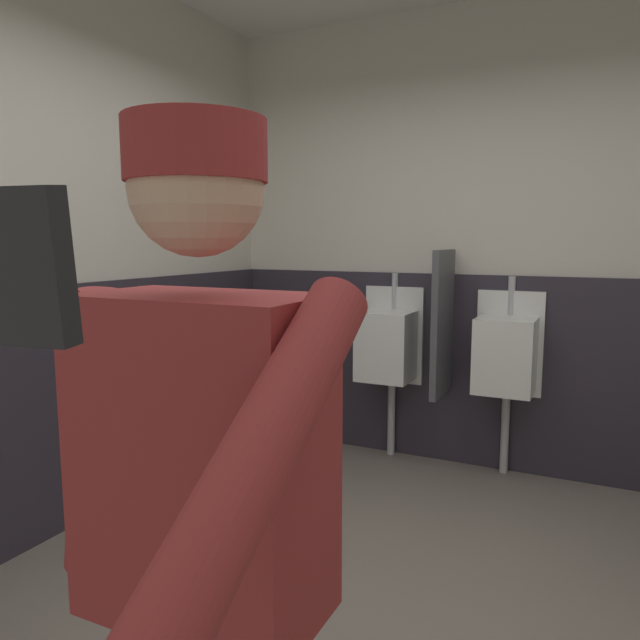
# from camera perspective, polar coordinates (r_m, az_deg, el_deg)

# --- Properties ---
(wall_back) EXTENTS (3.97, 0.12, 2.89)m
(wall_back) POSITION_cam_1_polar(r_m,az_deg,el_deg) (3.95, 15.13, 7.23)
(wall_back) COLOR beige
(wall_back) RESTS_ON ground_plane
(wall_left) EXTENTS (0.12, 4.52, 2.89)m
(wall_left) POSITION_cam_1_polar(r_m,az_deg,el_deg) (3.11, -27.54, 6.58)
(wall_left) COLOR beige
(wall_left) RESTS_ON ground_plane
(wainscot_band_back) EXTENTS (3.37, 0.03, 1.24)m
(wainscot_band_back) POSITION_cam_1_polar(r_m,az_deg,el_deg) (3.97, 14.51, -4.77)
(wainscot_band_back) COLOR #2D2833
(wainscot_band_back) RESTS_ON ground_plane
(wainscot_band_left) EXTENTS (0.03, 3.92, 1.24)m
(wainscot_band_left) POSITION_cam_1_polar(r_m,az_deg,el_deg) (3.16, -25.79, -8.48)
(wainscot_band_left) COLOR #2D2833
(wainscot_band_left) RESTS_ON ground_plane
(urinal_left) EXTENTS (0.40, 0.34, 1.24)m
(urinal_left) POSITION_cam_1_polar(r_m,az_deg,el_deg) (3.94, 6.54, -2.34)
(urinal_left) COLOR white
(urinal_left) RESTS_ON ground_plane
(urinal_middle) EXTENTS (0.40, 0.34, 1.24)m
(urinal_middle) POSITION_cam_1_polar(r_m,az_deg,el_deg) (3.76, 17.39, -3.12)
(urinal_middle) COLOR white
(urinal_middle) RESTS_ON ground_plane
(privacy_divider_panel) EXTENTS (0.04, 0.40, 0.90)m
(privacy_divider_panel) POSITION_cam_1_polar(r_m,az_deg,el_deg) (3.74, 11.64, -0.31)
(privacy_divider_panel) COLOR #4C4C51
(person) EXTENTS (0.63, 0.60, 1.65)m
(person) POSITION_cam_1_polar(r_m,az_deg,el_deg) (1.11, -11.17, -18.85)
(person) COLOR #2D3342
(person) RESTS_ON ground_plane
(cell_phone) EXTENTS (0.06, 0.04, 0.11)m
(cell_phone) POSITION_cam_1_polar(r_m,az_deg,el_deg) (0.46, -26.08, 4.55)
(cell_phone) COLOR black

